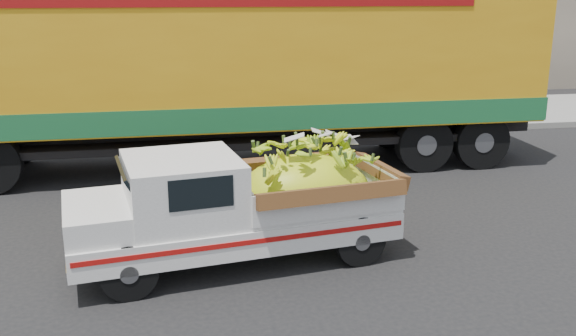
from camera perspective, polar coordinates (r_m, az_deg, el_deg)
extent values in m
plane|color=black|center=(8.93, -16.79, -7.98)|extent=(100.00, 100.00, 0.00)
cube|color=gray|center=(15.43, -13.83, 2.46)|extent=(60.00, 0.25, 0.15)
cube|color=gray|center=(17.48, -13.36, 3.99)|extent=(60.00, 4.00, 0.14)
cube|color=gray|center=(27.18, 19.12, 13.82)|extent=(14.00, 6.00, 6.00)
cylinder|color=black|center=(7.69, -13.99, -8.94)|extent=(0.70, 0.31, 0.67)
cylinder|color=black|center=(8.89, -14.83, -5.58)|extent=(0.70, 0.31, 0.67)
cylinder|color=black|center=(8.41, 6.38, -6.38)|extent=(0.70, 0.31, 0.67)
cylinder|color=black|center=(9.51, 3.03, -3.64)|extent=(0.70, 0.31, 0.67)
cube|color=silver|center=(8.44, -4.85, -5.13)|extent=(4.37, 2.19, 0.35)
cube|color=#A50F0C|center=(7.73, -3.43, -6.63)|extent=(4.03, 0.70, 0.06)
cube|color=silver|center=(8.25, -18.86, -7.15)|extent=(0.34, 1.47, 0.12)
cube|color=silver|center=(8.10, -16.71, -4.14)|extent=(0.98, 1.53, 0.32)
cube|color=silver|center=(8.12, -9.34, -1.83)|extent=(1.60, 1.66, 0.80)
cube|color=black|center=(7.41, -7.71, -2.26)|extent=(0.75, 0.14, 0.37)
cube|color=silver|center=(8.61, 1.97, -1.83)|extent=(2.27, 1.83, 0.45)
ellipsoid|color=yellow|center=(8.61, 1.41, -2.48)|extent=(2.02, 1.50, 1.14)
cylinder|color=black|center=(13.34, 16.75, 2.31)|extent=(1.11, 0.34, 1.10)
cylinder|color=black|center=(15.10, 13.34, 4.05)|extent=(1.11, 0.34, 1.10)
cylinder|color=black|center=(12.84, 11.98, 2.13)|extent=(1.11, 0.34, 1.10)
cylinder|color=black|center=(14.66, 9.04, 3.94)|extent=(1.11, 0.34, 1.10)
cylinder|color=black|center=(14.19, -23.13, 2.48)|extent=(1.11, 0.34, 1.10)
cube|color=black|center=(12.88, -4.29, 3.52)|extent=(12.02, 1.22, 0.36)
cube|color=gold|center=(12.64, -4.44, 10.63)|extent=(11.80, 2.72, 2.84)
cube|color=#1B5E30|center=(12.80, -4.33, 5.41)|extent=(11.86, 2.74, 0.45)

